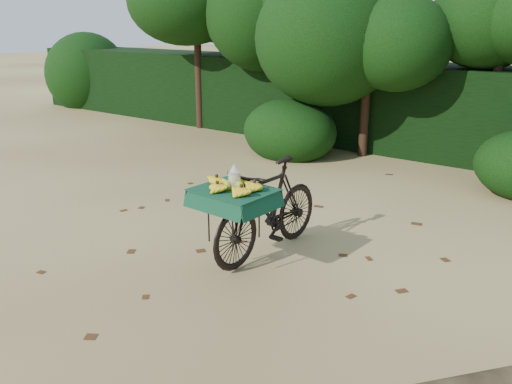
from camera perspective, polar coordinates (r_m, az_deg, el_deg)
The scene contains 6 objects.
ground at distance 6.25m, azimuth 4.56°, elevation -7.85°, with size 80.00×80.00×0.00m, color tan.
vendor_bicycle at distance 6.34m, azimuth 1.16°, elevation -1.69°, with size 0.85×1.91×1.15m.
hedge_backdrop at distance 11.62m, azimuth 21.84°, elevation 7.65°, with size 26.00×1.80×1.80m, color black.
tree_row at distance 10.93m, azimuth 17.98°, elevation 13.32°, with size 14.50×2.00×4.00m, color black, non-canonical shape.
bush_clumps at distance 9.68m, azimuth 21.10°, elevation 3.17°, with size 8.80×1.70×0.90m, color black, non-canonical shape.
leaf_litter at distance 6.76m, azimuth 7.55°, elevation -5.86°, with size 7.00×7.30×0.01m, color #4A2B13, non-canonical shape.
Camera 1 is at (2.98, -4.78, 2.70)m, focal length 38.00 mm.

